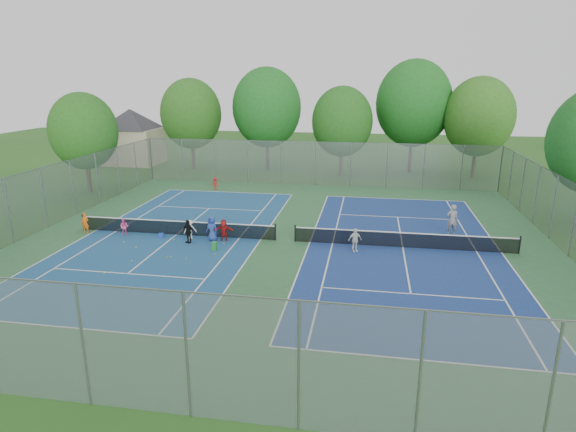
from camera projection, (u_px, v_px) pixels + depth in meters
The scene contains 40 objects.
ground at pixel (285, 241), 29.30m from camera, with size 120.00×120.00×0.00m, color #25561B.
court_pad at pixel (285, 241), 29.30m from camera, with size 32.00×32.00×0.01m, color #2E6238.
court_left at pixel (176, 235), 30.43m from camera, with size 10.97×23.77×0.01m, color navy.
court_right at pixel (403, 247), 28.16m from camera, with size 10.97×23.77×0.01m, color navy.
net_left at pixel (176, 228), 30.31m from camera, with size 12.87×0.10×0.91m, color black.
net_right at pixel (403, 240), 28.04m from camera, with size 12.87×0.10×0.91m, color black.
fence_north at pixel (316, 164), 43.90m from camera, with size 32.00×0.10×4.00m, color gray.
fence_south at pixel (187, 356), 13.59m from camera, with size 32.00×0.10×4.00m, color gray.
fence_west at pixel (44, 198), 31.33m from camera, with size 32.00×0.10×4.00m, color gray.
fence_east at pixel (574, 222), 26.16m from camera, with size 32.00×0.10×4.00m, color gray.
house at pixel (131, 127), 54.42m from camera, with size 11.03×11.03×7.30m.
tree_nw at pixel (191, 114), 50.76m from camera, with size 6.40×6.40×9.58m.
tree_nl at pixel (267, 108), 50.24m from camera, with size 7.20×7.20×10.69m.
tree_nc at pixel (342, 122), 47.37m from camera, with size 6.00×6.00×8.85m.
tree_nr at pixel (414, 104), 48.62m from camera, with size 7.60×7.60×11.42m.
tree_ne at pixel (479, 117), 46.05m from camera, with size 6.60×6.60×9.77m.
tree_side_w at pixel (83, 131), 40.39m from camera, with size 5.60×5.60×8.47m.
ball_crate at pixel (161, 235), 29.92m from camera, with size 0.30×0.30×0.26m, color #1844BB.
ball_hopper at pixel (214, 246), 27.63m from camera, with size 0.26×0.26×0.51m, color green.
student_a at pixel (85, 223), 30.63m from camera, with size 0.48×0.32×1.32m, color orange.
student_b at pixel (124, 227), 30.23m from camera, with size 0.53×0.41×1.10m, color pink.
student_c at pixel (190, 229), 29.51m from camera, with size 0.79×0.45×1.22m, color white.
student_d at pixel (188, 232), 28.76m from camera, with size 0.84×0.35×1.44m, color black.
student_e at pixel (212, 229), 29.14m from camera, with size 0.76×0.49×1.55m, color #294498.
student_f at pixel (224, 230), 29.14m from camera, with size 1.25×0.40×1.35m, color #A81918.
child_far_baseline at pixel (215, 184), 42.49m from camera, with size 0.72×0.41×1.12m, color #AF1A19.
instructor at pixel (452, 220), 30.25m from camera, with size 0.72×0.47×1.96m, color gray.
teen_court_b at pixel (355, 240), 27.34m from camera, with size 0.81×0.34×1.38m, color silver.
tennis_ball_0 at pixel (186, 259), 26.31m from camera, with size 0.07×0.07×0.07m, color gold.
tennis_ball_1 at pixel (111, 273), 24.45m from camera, with size 0.07×0.07×0.07m, color yellow.
tennis_ball_2 at pixel (132, 261), 25.99m from camera, with size 0.07×0.07×0.07m, color #DFF539.
tennis_ball_3 at pixel (54, 270), 24.84m from camera, with size 0.07×0.07×0.07m, color gold.
tennis_ball_4 at pixel (224, 244), 28.74m from camera, with size 0.07×0.07×0.07m, color #C8E134.
tennis_ball_5 at pixel (171, 257), 26.57m from camera, with size 0.07×0.07×0.07m, color gold.
tennis_ball_6 at pixel (174, 240), 29.32m from camera, with size 0.07×0.07×0.07m, color #BFDD33.
tennis_ball_7 at pixel (136, 248), 28.04m from camera, with size 0.07×0.07×0.07m, color yellow.
tennis_ball_8 at pixel (215, 255), 26.95m from camera, with size 0.07×0.07×0.07m, color #C1CF30.
tennis_ball_9 at pixel (124, 242), 28.99m from camera, with size 0.07×0.07×0.07m, color #DBEB36.
tennis_ball_10 at pixel (167, 258), 26.51m from camera, with size 0.07×0.07×0.07m, color gold.
tennis_ball_11 at pixel (104, 273), 24.40m from camera, with size 0.07×0.07×0.07m, color #DAF438.
Camera 1 is at (4.83, -27.30, 9.59)m, focal length 30.00 mm.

